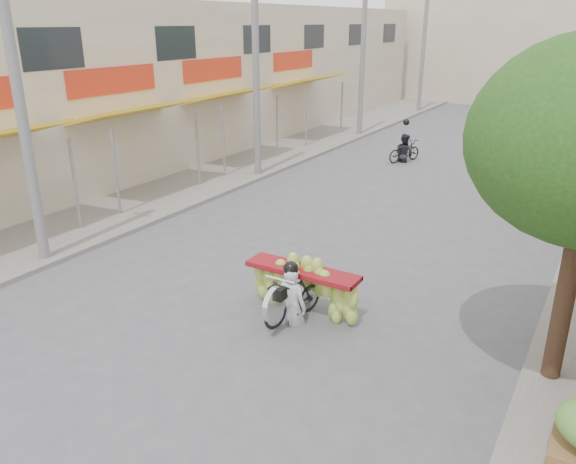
{
  "coord_description": "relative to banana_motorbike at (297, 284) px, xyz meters",
  "views": [
    {
      "loc": [
        5.67,
        -4.48,
        5.29
      ],
      "look_at": [
        -0.03,
        5.1,
        1.1
      ],
      "focal_mm": 35.0,
      "sensor_mm": 36.0,
      "label": 1
    }
  ],
  "objects": [
    {
      "name": "utility_pole_far",
      "position": [
        -6.37,
        17.24,
        3.33
      ],
      "size": [
        0.6,
        0.24,
        8.0
      ],
      "color": "slate",
      "rests_on": "ground"
    },
    {
      "name": "shophouse_row_left",
      "position": [
        -12.95,
        10.22,
        2.3
      ],
      "size": [
        9.77,
        40.0,
        6.0
      ],
      "color": "beige",
      "rests_on": "ground"
    },
    {
      "name": "utility_pole_back",
      "position": [
        -6.37,
        26.24,
        3.33
      ],
      "size": [
        0.6,
        0.24,
        8.0
      ],
      "color": "slate",
      "rests_on": "ground"
    },
    {
      "name": "bg_motorbike_c",
      "position": [
        -1.28,
        23.35,
        0.12
      ],
      "size": [
        0.98,
        1.51,
        1.95
      ],
      "color": "black",
      "rests_on": "ground"
    },
    {
      "name": "banana_motorbike",
      "position": [
        0.0,
        0.0,
        0.0
      ],
      "size": [
        2.24,
        1.77,
        2.05
      ],
      "color": "black",
      "rests_on": "ground"
    },
    {
      "name": "far_building",
      "position": [
        -0.97,
        34.24,
        2.8
      ],
      "size": [
        20.0,
        6.0,
        7.0
      ],
      "primitive_type": "cube",
      "color": "beige",
      "rests_on": "ground"
    },
    {
      "name": "ground",
      "position": [
        -0.97,
        -3.76,
        -0.7
      ],
      "size": [
        120.0,
        120.0,
        0.0
      ],
      "primitive_type": "plane",
      "color": "#56565B",
      "rests_on": "ground"
    },
    {
      "name": "utility_pole_near",
      "position": [
        -6.37,
        -0.76,
        3.33
      ],
      "size": [
        0.6,
        0.24,
        8.0
      ],
      "color": "slate",
      "rests_on": "ground"
    },
    {
      "name": "bg_motorbike_a",
      "position": [
        -2.62,
        13.19,
        0.06
      ],
      "size": [
        1.15,
        1.63,
        1.95
      ],
      "color": "black",
      "rests_on": "ground"
    },
    {
      "name": "utility_pole_mid",
      "position": [
        -6.37,
        8.24,
        3.33
      ],
      "size": [
        0.6,
        0.24,
        8.0
      ],
      "color": "slate",
      "rests_on": "ground"
    },
    {
      "name": "sidewalk_left",
      "position": [
        -7.97,
        11.24,
        -0.64
      ],
      "size": [
        4.0,
        60.0,
        0.12
      ],
      "primitive_type": "cube",
      "color": "gray",
      "rests_on": "ground"
    },
    {
      "name": "bg_motorbike_b",
      "position": [
        1.99,
        18.54,
        0.14
      ],
      "size": [
        1.15,
        1.84,
        1.95
      ],
      "color": "black",
      "rests_on": "ground"
    }
  ]
}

